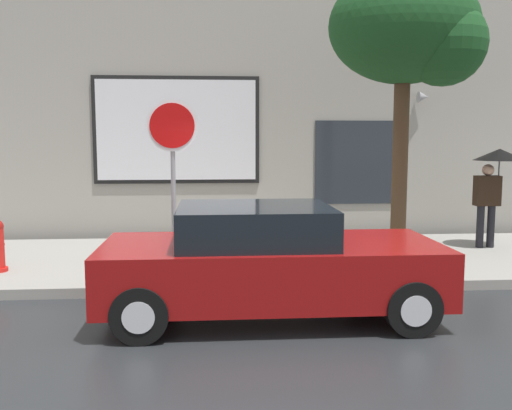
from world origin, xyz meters
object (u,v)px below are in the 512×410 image
pedestrian_with_umbrella (495,169)px  street_tree (412,32)px  parked_car (268,262)px  stop_sign (173,153)px

pedestrian_with_umbrella → street_tree: 3.34m
parked_car → stop_sign: bearing=128.0°
parked_car → stop_sign: stop_sign is taller
pedestrian_with_umbrella → parked_car: bearing=-143.6°
parked_car → pedestrian_with_umbrella: 5.85m
street_tree → parked_car: bearing=-138.9°
pedestrian_with_umbrella → stop_sign: (-5.91, -1.82, 0.38)m
pedestrian_with_umbrella → stop_sign: 6.19m
parked_car → stop_sign: (-1.26, 1.61, 1.32)m
parked_car → street_tree: (2.52, 2.20, 3.20)m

